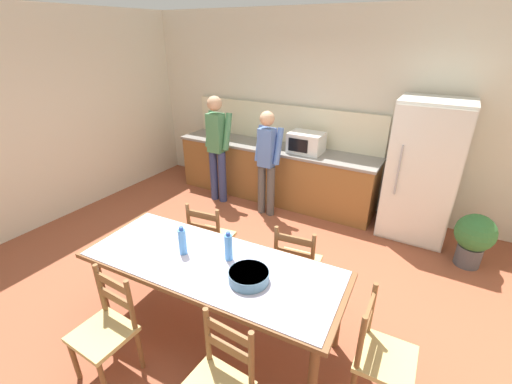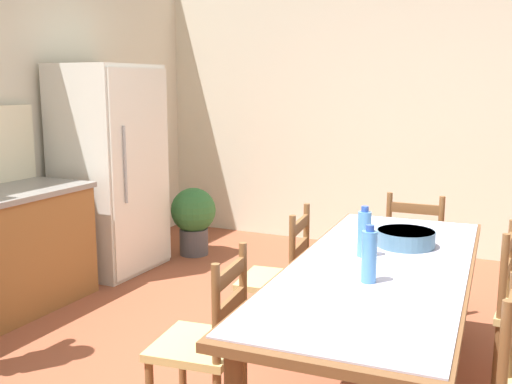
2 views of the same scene
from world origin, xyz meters
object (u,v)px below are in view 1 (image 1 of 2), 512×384
serving_bowl (249,276)px  chair_head_end (381,355)px  person_at_sink (217,144)px  potted_plant (474,237)px  dining_table (211,269)px  person_at_counter (267,159)px  chair_side_far_right (297,264)px  bottle_off_centre (229,247)px  refrigerator (423,172)px  chair_side_far_left (211,239)px  microwave (306,143)px  chair_side_near_left (106,330)px  bottle_near_centre (182,241)px

serving_bowl → chair_head_end: bearing=6.8°
person_at_sink → potted_plant: person_at_sink is taller
dining_table → chair_head_end: bearing=3.2°
dining_table → person_at_counter: bearing=106.8°
person_at_sink → serving_bowl: bearing=-139.4°
dining_table → chair_side_far_right: bearing=57.7°
bottle_off_centre → refrigerator: bearing=65.2°
chair_head_end → bottle_off_centre: bearing=86.5°
chair_head_end → chair_side_far_right: same height
refrigerator → chair_side_far_left: size_ratio=2.02×
refrigerator → chair_side_far_right: refrigerator is taller
microwave → bottle_off_centre: (0.41, -2.67, -0.15)m
microwave → chair_side_far_left: 2.19m
dining_table → potted_plant: bearing=49.0°
serving_bowl → chair_side_far_left: (-0.96, 0.74, -0.39)m
person_at_sink → chair_side_far_right: bearing=-126.5°
dining_table → chair_side_near_left: size_ratio=2.57×
chair_side_far_left → microwave: bearing=-104.3°
chair_head_end → chair_side_near_left: size_ratio=1.00×
chair_side_near_left → dining_table: bearing=59.6°
microwave → chair_side_far_right: microwave is taller
serving_bowl → chair_side_far_right: chair_side_far_right is taller
bottle_off_centre → person_at_counter: (-0.79, 2.15, -0.02)m
refrigerator → microwave: 1.64m
bottle_near_centre → chair_side_far_right: (0.76, 0.77, -0.46)m
person_at_sink → person_at_counter: 0.91m
serving_bowl → person_at_sink: (-1.99, 2.33, 0.13)m
dining_table → serving_bowl: size_ratio=7.31×
refrigerator → dining_table: size_ratio=0.78×
bottle_near_centre → person_at_sink: 2.65m
bottle_near_centre → chair_head_end: size_ratio=0.30×
refrigerator → person_at_counter: refrigerator is taller
microwave → potted_plant: 2.47m
refrigerator → serving_bowl: size_ratio=5.74×
bottle_near_centre → chair_side_far_left: (-0.27, 0.72, -0.46)m
refrigerator → chair_head_end: 2.73m
chair_side_near_left → person_at_counter: bearing=95.6°
chair_head_end → chair_side_near_left: bearing=111.7°
serving_bowl → potted_plant: bearing=55.6°
person_at_counter → chair_side_far_left: bearing=-175.1°
bottle_off_centre → chair_side_near_left: bottle_off_centre is taller
microwave → chair_head_end: 3.27m
chair_side_far_right → person_at_sink: size_ratio=0.53×
refrigerator → microwave: bearing=179.3°
serving_bowl → potted_plant: serving_bowl is taller
serving_bowl → chair_side_far_left: chair_side_far_left is taller
microwave → chair_side_far_right: size_ratio=0.55×
dining_table → microwave: bearing=96.2°
bottle_off_centre → chair_side_near_left: (-0.58, -0.87, -0.46)m
bottle_near_centre → person_at_sink: bearing=119.5°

